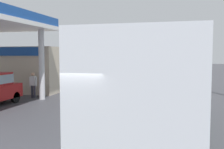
{
  "coord_description": "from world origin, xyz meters",
  "views": [
    {
      "loc": [
        2.47,
        -5.14,
        2.81
      ],
      "look_at": [
        -1.5,
        10.0,
        1.6
      ],
      "focal_mm": 40.76,
      "sensor_mm": 36.0,
      "label": 1
    }
  ],
  "objects_px": {
    "minibus_opposing_lane": "(128,69)",
    "car_trailing_behind_bus": "(179,74)",
    "pedestrian_near_pump": "(33,84)",
    "coach_bus_main": "(157,84)"
  },
  "relations": [
    {
      "from": "pedestrian_near_pump",
      "to": "car_trailing_behind_bus",
      "type": "distance_m",
      "value": 13.77
    },
    {
      "from": "car_trailing_behind_bus",
      "to": "pedestrian_near_pump",
      "type": "bearing_deg",
      "value": -131.91
    },
    {
      "from": "coach_bus_main",
      "to": "pedestrian_near_pump",
      "type": "xyz_separation_m",
      "value": [
        -8.4,
        5.08,
        -0.79
      ]
    },
    {
      "from": "coach_bus_main",
      "to": "pedestrian_near_pump",
      "type": "distance_m",
      "value": 9.85
    },
    {
      "from": "minibus_opposing_lane",
      "to": "pedestrian_near_pump",
      "type": "bearing_deg",
      "value": -116.06
    },
    {
      "from": "minibus_opposing_lane",
      "to": "pedestrian_near_pump",
      "type": "distance_m",
      "value": 10.31
    },
    {
      "from": "coach_bus_main",
      "to": "car_trailing_behind_bus",
      "type": "bearing_deg",
      "value": 87.04
    },
    {
      "from": "coach_bus_main",
      "to": "minibus_opposing_lane",
      "type": "xyz_separation_m",
      "value": [
        -3.88,
        14.32,
        -0.25
      ]
    },
    {
      "from": "coach_bus_main",
      "to": "minibus_opposing_lane",
      "type": "bearing_deg",
      "value": 105.17
    },
    {
      "from": "minibus_opposing_lane",
      "to": "car_trailing_behind_bus",
      "type": "height_order",
      "value": "minibus_opposing_lane"
    }
  ]
}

